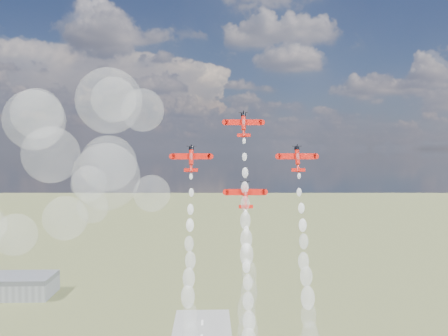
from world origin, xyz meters
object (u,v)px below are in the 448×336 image
at_px(hangar, 13,286).
at_px(plane_left, 191,158).
at_px(plane_slot, 245,194).
at_px(plane_lead, 244,124).
at_px(plane_right, 297,158).

xyz_separation_m(hangar, plane_left, (118.59, -160.76, 83.28)).
relative_size(hangar, plane_slot, 4.49).
relative_size(hangar, plane_lead, 4.49).
relative_size(hangar, plane_right, 4.49).
bearing_deg(plane_slot, hangar, 129.18).
bearing_deg(plane_left, plane_right, 0.00).
height_order(hangar, plane_right, plane_right).
height_order(plane_right, plane_slot, plane_right).
relative_size(plane_left, plane_slot, 1.00).
height_order(hangar, plane_left, plane_left).
xyz_separation_m(plane_left, plane_slot, (15.59, -3.89, -10.19)).
bearing_deg(plane_slot, plane_lead, 90.00).
bearing_deg(hangar, plane_left, -53.58).
bearing_deg(plane_left, plane_slot, -14.01).
bearing_deg(hangar, plane_slot, -50.82).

